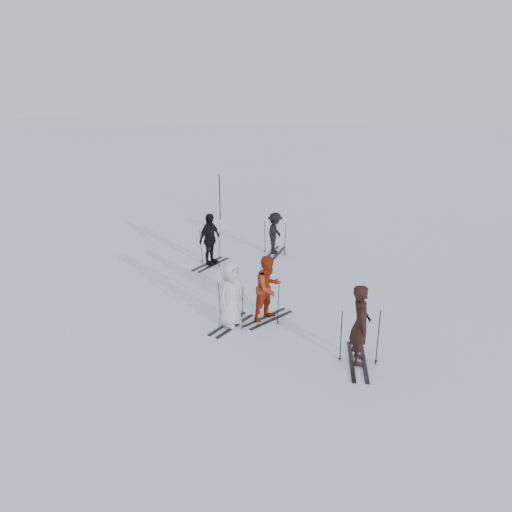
{
  "coord_description": "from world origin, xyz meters",
  "views": [
    {
      "loc": [
        4.28,
        -12.65,
        6.05
      ],
      "look_at": [
        0.0,
        1.0,
        1.0
      ],
      "focal_mm": 35.0,
      "sensor_mm": 36.0,
      "label": 1
    }
  ],
  "objects": [
    {
      "name": "skis_uphill_far",
      "position": [
        -0.26,
        4.16,
        0.63
      ],
      "size": [
        1.77,
        0.98,
        1.27
      ],
      "primitive_type": null,
      "rotation": [
        0.0,
        0.0,
        1.53
      ],
      "color": "black",
      "rests_on": "ground"
    },
    {
      "name": "skier_uphill_far",
      "position": [
        -0.26,
        4.16,
        0.77
      ],
      "size": [
        0.6,
        1.01,
        1.53
      ],
      "primitive_type": "imported",
      "rotation": [
        0.0,
        0.0,
        1.53
      ],
      "color": "black",
      "rests_on": "ground"
    },
    {
      "name": "skis_near_dark",
      "position": [
        3.53,
        -2.52,
        0.66
      ],
      "size": [
        1.97,
        1.29,
        1.33
      ],
      "primitive_type": null,
      "rotation": [
        0.0,
        0.0,
        1.76
      ],
      "color": "black",
      "rests_on": "ground"
    },
    {
      "name": "skis_grey",
      "position": [
        0.16,
        -1.68,
        0.59
      ],
      "size": [
        1.8,
        1.27,
        1.19
      ],
      "primitive_type": null,
      "rotation": [
        0.0,
        0.0,
        1.29
      ],
      "color": "black",
      "rests_on": "ground"
    },
    {
      "name": "skier_red",
      "position": [
        0.98,
        -1.05,
        0.88
      ],
      "size": [
        0.99,
        1.07,
        1.76
      ],
      "primitive_type": "imported",
      "rotation": [
        0.0,
        0.0,
        1.08
      ],
      "color": "#9E2C11",
      "rests_on": "ground"
    },
    {
      "name": "ground",
      "position": [
        0.0,
        0.0,
        0.0
      ],
      "size": [
        120.0,
        120.0,
        0.0
      ],
      "primitive_type": "plane",
      "color": "silver",
      "rests_on": "ground"
    },
    {
      "name": "skier_near_dark",
      "position": [
        3.53,
        -2.52,
        0.93
      ],
      "size": [
        0.56,
        0.75,
        1.86
      ],
      "primitive_type": "imported",
      "rotation": [
        0.0,
        0.0,
        1.76
      ],
      "color": "black",
      "rests_on": "ground"
    },
    {
      "name": "piste_marker",
      "position": [
        -3.96,
        8.12,
        1.02
      ],
      "size": [
        0.05,
        0.05,
        2.05
      ],
      "primitive_type": "cylinder",
      "rotation": [
        0.0,
        0.0,
        0.11
      ],
      "color": "black",
      "rests_on": "ground"
    },
    {
      "name": "skis_red",
      "position": [
        0.98,
        -1.05,
        0.59
      ],
      "size": [
        1.82,
        1.51,
        1.17
      ],
      "primitive_type": null,
      "rotation": [
        0.0,
        0.0,
        1.08
      ],
      "color": "black",
      "rests_on": "ground"
    },
    {
      "name": "skier_grey",
      "position": [
        0.16,
        -1.68,
        0.87
      ],
      "size": [
        0.77,
        0.97,
        1.74
      ],
      "primitive_type": "imported",
      "rotation": [
        0.0,
        0.0,
        1.29
      ],
      "color": "silver",
      "rests_on": "ground"
    },
    {
      "name": "skier_uphill_left",
      "position": [
        -2.09,
        2.38,
        0.9
      ],
      "size": [
        0.69,
        1.13,
        1.8
      ],
      "primitive_type": "imported",
      "rotation": [
        0.0,
        0.0,
        1.31
      ],
      "color": "black",
      "rests_on": "ground"
    },
    {
      "name": "skis_uphill_left",
      "position": [
        -2.09,
        2.38,
        0.63
      ],
      "size": [
        1.91,
        1.33,
        1.26
      ],
      "primitive_type": null,
      "rotation": [
        0.0,
        0.0,
        1.31
      ],
      "color": "black",
      "rests_on": "ground"
    }
  ]
}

